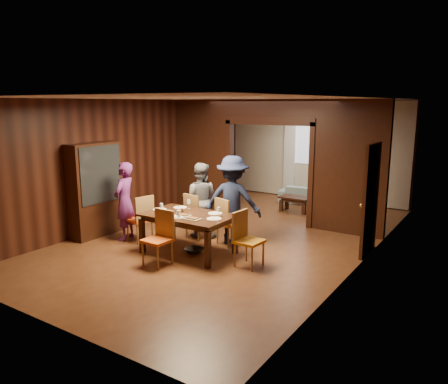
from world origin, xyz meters
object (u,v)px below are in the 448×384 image
Objects in this scene: sofa at (311,195)px; chair_far_r at (230,221)px; chair_right at (249,239)px; chair_near at (157,239)px; person_navy at (233,200)px; chair_far_l at (198,216)px; hutch at (95,190)px; dining_table at (188,234)px; coffee_table at (295,204)px; person_grey at (200,200)px; chair_left at (139,218)px; person_purple at (125,201)px.

sofa is 1.82× the size of chair_far_r.
chair_near is at bearing 125.02° from chair_right.
chair_far_r is at bearing 78.90° from person_navy.
hutch reaches higher than chair_far_l.
dining_table is 2.12× the size of coffee_table.
person_navy is 1.84× the size of chair_far_r.
person_grey is 0.90× the size of sofa.
person_navy is (0.82, 0.00, 0.10)m from person_grey.
sofa is 1.82× the size of chair_near.
chair_far_r is 1.00× the size of chair_near.
dining_table is (-0.38, -5.18, 0.12)m from sofa.
person_grey reaches higher than chair_near.
person_grey is 4.31m from sofa.
chair_right is at bearing 3.14° from hutch.
chair_far_l is at bearing 68.15° from chair_right.
chair_right is at bearing 157.38° from chair_far_r.
chair_far_r is at bearing 147.08° from person_grey.
chair_left and chair_far_r have the same top height.
coffee_table is 0.82× the size of chair_right.
coffee_table is 0.82× the size of chair_left.
chair_far_r reaches higher than sofa.
person_purple reaches higher than sofa.
chair_left is at bearing 22.72° from person_grey.
coffee_table is 0.82× the size of chair_far_l.
person_navy is 3.20m from coffee_table.
chair_left is at bearing 178.11° from dining_table.
dining_table is 0.85× the size of hutch.
person_grey is at bearing -56.47° from chair_far_l.
chair_left is at bearing 11.39° from hutch.
person_purple reaches higher than coffee_table.
chair_far_l reaches higher than coffee_table.
coffee_table is at bearing -129.09° from person_grey.
person_navy reaches higher than chair_far_r.
coffee_table is 4.94m from chair_near.
chair_far_r is (1.69, 0.82, 0.00)m from chair_left.
chair_far_l is 1.00× the size of chair_far_r.
chair_left is at bearing 148.07° from chair_near.
chair_far_l is (0.06, -0.13, -0.31)m from person_grey.
person_purple is at bearing -178.70° from dining_table.
hutch is (-1.06, -0.21, 0.52)m from chair_left.
coffee_table is 4.40m from chair_left.
coffee_table is at bearing 16.89° from chair_right.
person_navy reaches higher than chair_near.
sofa is 6.06m from hutch.
chair_near reaches higher than sofa.
chair_right reaches higher than dining_table.
person_purple is 1.68× the size of chair_near.
hutch reaches higher than sofa.
chair_left and chair_right have the same top height.
dining_table reaches higher than coffee_table.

